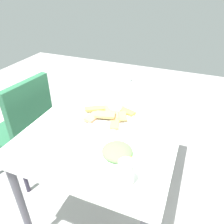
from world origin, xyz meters
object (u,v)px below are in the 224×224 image
Objects in this scene: pide_platter at (110,115)px; spoon at (29,137)px; fork at (35,139)px; drinking_glass at (126,76)px; dining_table at (113,127)px; soda_can at (126,173)px; paper_napkin at (32,139)px; salad_plate_greens at (117,152)px; dining_chair at (24,125)px.

pide_platter is 0.48m from spoon.
drinking_glass is at bearing -9.19° from fork.
dining_table is at bearing -169.92° from drinking_glass.
spoon is at bearing 138.15° from dining_table.
pide_platter is 2.62× the size of soda_can.
pide_platter is at bearing 29.80° from soda_can.
drinking_glass is at bearing -5.79° from spoon.
drinking_glass is (0.98, 0.33, -0.01)m from soda_can.
drinking_glass is 0.55× the size of fork.
soda_can is 1.04m from drinking_glass.
fork is (0.00, -0.02, 0.00)m from paper_napkin.
drinking_glass is 0.92m from spoon.
salad_plate_greens is 0.47m from paper_napkin.
pide_platter reaches higher than spoon.
dining_table is 0.50m from paper_napkin.
drinking_glass is 0.53× the size of spoon.
pide_platter is 2.02× the size of paper_napkin.
drinking_glass reaches higher than dining_table.
spoon is (-0.89, 0.24, -0.05)m from drinking_glass.
dining_table is at bearing -40.28° from paper_napkin.
salad_plate_greens is 1.24× the size of fork.
paper_napkin is (-0.37, -0.44, 0.27)m from dining_chair.
fork is (-0.89, 0.21, -0.05)m from drinking_glass.
drinking_glass is at bearing -52.07° from dining_chair.
dining_table is at bearing -34.77° from fork.
dining_chair is (-0.00, 0.76, -0.18)m from dining_table.
salad_plate_greens reaches higher than fork.
soda_can is 0.77× the size of paper_napkin.
fork is at bearing 166.96° from drinking_glass.
spoon is at bearing 138.83° from pide_platter.
dining_chair reaches higher than spoon.
dining_table is 6.11× the size of spoon.
dining_chair is 5.70× the size of paper_napkin.
salad_plate_greens is 2.26× the size of drinking_glass.
paper_napkin is at bearing 139.72° from dining_table.
fork is 0.97× the size of spoon.
soda_can reaches higher than salad_plate_greens.
paper_napkin is at bearing 165.86° from drinking_glass.
dining_chair is at bearing 65.08° from soda_can.
fork is (-0.37, 0.30, 0.09)m from dining_table.
drinking_glass is at bearing 16.05° from salad_plate_greens.
spoon is at bearing -131.08° from dining_chair.
dining_chair is 3.92× the size of salad_plate_greens.
spoon reaches higher than dining_table.
soda_can reaches higher than drinking_glass.
dining_table is 0.48m from fork.
soda_can is 0.66× the size of fork.
drinking_glass is (0.83, 0.24, 0.03)m from salad_plate_greens.
soda_can is at bearing -89.88° from spoon.
paper_napkin is (-0.89, 0.22, -0.05)m from drinking_glass.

